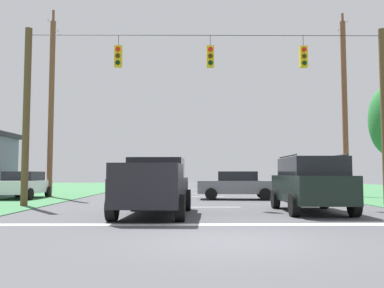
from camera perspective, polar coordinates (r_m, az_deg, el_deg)
ground_plane at (r=8.96m, az=5.48°, el=-13.03°), size 120.00×120.00×0.00m
stop_bar_stripe at (r=11.64m, az=4.09°, el=-10.94°), size 13.42×0.45×0.01m
lane_dash_0 at (r=17.60m, az=2.54°, el=-8.62°), size 2.50×0.15×0.01m
lane_dash_1 at (r=25.57m, az=1.62°, el=-7.21°), size 2.50×0.15×0.01m
lane_dash_2 at (r=29.91m, az=1.32°, el=-6.76°), size 2.50×0.15×0.01m
lane_dash_3 at (r=38.10m, az=0.95°, el=-6.19°), size 2.50×0.15×0.01m
overhead_signal_span at (r=18.29m, az=2.02°, el=5.06°), size 15.97×0.31×7.82m
pickup_truck at (r=14.26m, az=-5.13°, el=-5.79°), size 2.49×5.49×1.95m
suv_black at (r=15.81m, az=15.91°, el=-5.15°), size 2.29×4.84×2.05m
distant_car_crossing_white at (r=25.21m, az=-22.05°, el=-5.17°), size 2.05×4.31×1.52m
distant_car_oncoming at (r=23.10m, az=6.24°, el=-5.57°), size 4.43×2.29×1.52m
utility_pole_mid_right at (r=27.52m, az=20.17°, el=4.91°), size 0.33×1.57×11.47m
utility_pole_near_left at (r=26.73m, az=-18.71°, el=5.00°), size 0.32×1.86×11.46m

